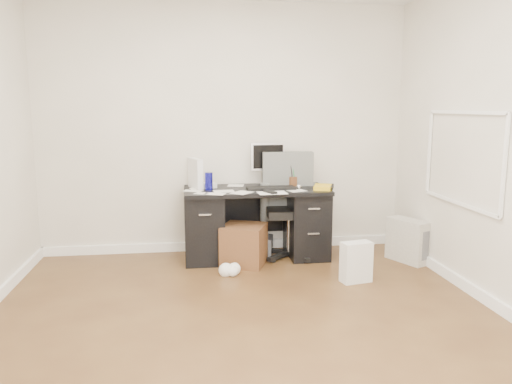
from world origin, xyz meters
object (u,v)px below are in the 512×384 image
keyboard (271,188)px  office_chair (289,206)px  lcd_monitor (268,163)px  pc_tower (408,241)px  wicker_basket (244,245)px  desk (256,221)px

keyboard → office_chair: 0.31m
lcd_monitor → pc_tower: bearing=-23.7°
wicker_basket → keyboard: bearing=23.7°
desk → pc_tower: (1.55, -0.36, -0.18)m
desk → pc_tower: 1.60m
keyboard → wicker_basket: bearing=-158.1°
lcd_monitor → pc_tower: (1.39, -0.59, -0.76)m
pc_tower → wicker_basket: bearing=150.7°
lcd_monitor → office_chair: (0.19, -0.25, -0.43)m
desk → office_chair: size_ratio=1.35×
office_chair → wicker_basket: (-0.51, -0.21, -0.35)m
lcd_monitor → keyboard: 0.39m
keyboard → office_chair: (0.21, 0.08, -0.21)m
office_chair → desk: bearing=-178.6°
desk → lcd_monitor: lcd_monitor is taller
keyboard → office_chair: office_chair is taller
lcd_monitor → pc_tower: size_ratio=1.06×
office_chair → pc_tower: 1.29m
office_chair → pc_tower: size_ratio=2.50×
keyboard → pc_tower: size_ratio=1.12×
lcd_monitor → keyboard: bearing=-94.0°
desk → lcd_monitor: 0.65m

